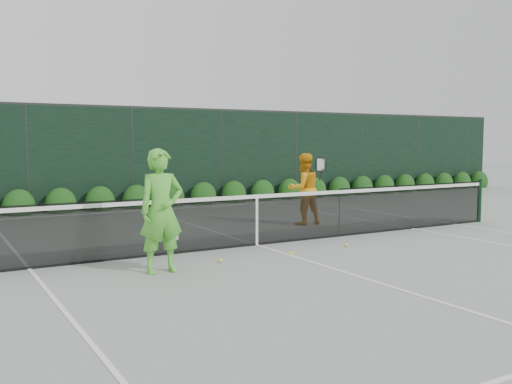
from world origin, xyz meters
TOP-DOWN VIEW (x-y plane):
  - ground at (0.00, 0.00)m, footprint 80.00×80.00m
  - tennis_net at (-0.02, 0.00)m, footprint 12.90×0.10m
  - player_woman at (-2.39, -1.23)m, footprint 0.69×0.45m
  - player_man at (2.37, 1.81)m, footprint 0.94×0.72m
  - court_lines at (0.00, 0.00)m, footprint 11.03×23.83m
  - windscreen_fence at (0.00, -2.71)m, footprint 32.00×21.07m
  - hedge_row at (-0.00, 7.15)m, footprint 31.66×0.65m
  - tennis_balls at (-0.43, -0.54)m, footprint 3.33×2.19m

SIDE VIEW (x-z plane):
  - ground at x=0.00m, z-range 0.00..0.00m
  - court_lines at x=0.00m, z-range 0.00..0.01m
  - tennis_balls at x=-0.43m, z-range 0.00..0.07m
  - hedge_row at x=0.00m, z-range -0.23..0.70m
  - tennis_net at x=-0.02m, z-range 0.00..1.07m
  - player_man at x=2.37m, z-range 0.00..1.71m
  - player_woman at x=-2.39m, z-range 0.00..1.89m
  - windscreen_fence at x=0.00m, z-range -0.02..3.04m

